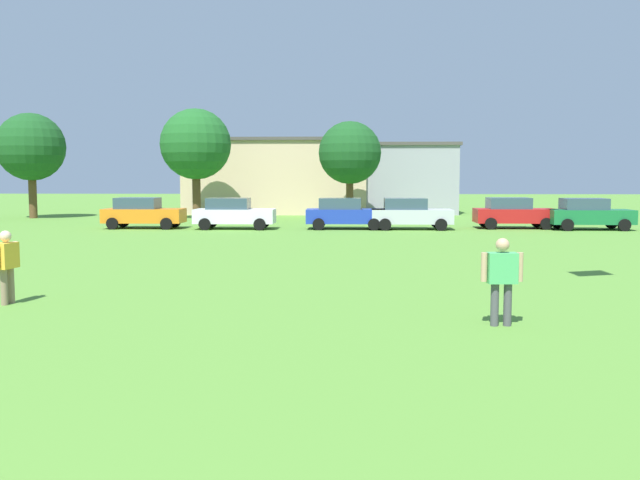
{
  "coord_description": "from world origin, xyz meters",
  "views": [
    {
      "loc": [
        4.58,
        -1.91,
        2.85
      ],
      "look_at": [
        4.1,
        9.12,
        1.84
      ],
      "focal_mm": 39.14,
      "sensor_mm": 36.0,
      "label": 1
    }
  ],
  "objects_px": {
    "parked_car_silver_3": "(410,213)",
    "tree_center": "(196,145)",
    "parked_car_white_1": "(233,213)",
    "adult_bystander": "(502,274)",
    "parked_car_red_4": "(513,213)",
    "parked_car_orange_0": "(143,213)",
    "tree_far_right": "(350,153)",
    "bystander_near_trees": "(6,261)",
    "parked_car_green_5": "(589,214)",
    "tree_far_left": "(31,147)",
    "parked_car_blue_2": "(345,213)"
  },
  "relations": [
    {
      "from": "parked_car_orange_0",
      "to": "tree_far_right",
      "type": "bearing_deg",
      "value": 38.59
    },
    {
      "from": "tree_far_right",
      "to": "parked_car_orange_0",
      "type": "bearing_deg",
      "value": -141.41
    },
    {
      "from": "parked_car_red_4",
      "to": "adult_bystander",
      "type": "bearing_deg",
      "value": -103.45
    },
    {
      "from": "parked_car_orange_0",
      "to": "parked_car_red_4",
      "type": "distance_m",
      "value": 20.29
    },
    {
      "from": "parked_car_silver_3",
      "to": "adult_bystander",
      "type": "bearing_deg",
      "value": -90.79
    },
    {
      "from": "bystander_near_trees",
      "to": "parked_car_red_4",
      "type": "relative_size",
      "value": 0.38
    },
    {
      "from": "tree_far_left",
      "to": "tree_far_right",
      "type": "height_order",
      "value": "tree_far_left"
    },
    {
      "from": "parked_car_silver_3",
      "to": "parked_car_red_4",
      "type": "distance_m",
      "value": 5.77
    },
    {
      "from": "tree_far_right",
      "to": "parked_car_blue_2",
      "type": "bearing_deg",
      "value": -91.64
    },
    {
      "from": "parked_car_silver_3",
      "to": "bystander_near_trees",
      "type": "bearing_deg",
      "value": -115.82
    },
    {
      "from": "bystander_near_trees",
      "to": "parked_car_orange_0",
      "type": "xyz_separation_m",
      "value": [
        -3.71,
        22.56,
        -0.12
      ]
    },
    {
      "from": "bystander_near_trees",
      "to": "tree_far_right",
      "type": "height_order",
      "value": "tree_far_right"
    },
    {
      "from": "bystander_near_trees",
      "to": "parked_car_blue_2",
      "type": "xyz_separation_m",
      "value": [
        7.36,
        22.54,
        -0.12
      ]
    },
    {
      "from": "parked_car_silver_3",
      "to": "parked_car_red_4",
      "type": "bearing_deg",
      "value": 9.32
    },
    {
      "from": "tree_center",
      "to": "parked_car_white_1",
      "type": "bearing_deg",
      "value": -66.09
    },
    {
      "from": "tree_center",
      "to": "parked_car_blue_2",
      "type": "bearing_deg",
      "value": -41.11
    },
    {
      "from": "bystander_near_trees",
      "to": "parked_car_white_1",
      "type": "relative_size",
      "value": 0.38
    },
    {
      "from": "parked_car_green_5",
      "to": "tree_far_left",
      "type": "height_order",
      "value": "tree_far_left"
    },
    {
      "from": "parked_car_white_1",
      "to": "parked_car_red_4",
      "type": "height_order",
      "value": "same"
    },
    {
      "from": "parked_car_blue_2",
      "to": "parked_car_white_1",
      "type": "bearing_deg",
      "value": -177.78
    },
    {
      "from": "parked_car_orange_0",
      "to": "tree_far_right",
      "type": "xyz_separation_m",
      "value": [
        11.33,
        9.04,
        3.53
      ]
    },
    {
      "from": "parked_car_blue_2",
      "to": "adult_bystander",
      "type": "bearing_deg",
      "value": -82.59
    },
    {
      "from": "adult_bystander",
      "to": "parked_car_red_4",
      "type": "bearing_deg",
      "value": -106.47
    },
    {
      "from": "parked_car_blue_2",
      "to": "parked_car_red_4",
      "type": "relative_size",
      "value": 1.0
    },
    {
      "from": "parked_car_red_4",
      "to": "parked_car_silver_3",
      "type": "bearing_deg",
      "value": -170.68
    },
    {
      "from": "tree_far_right",
      "to": "parked_car_silver_3",
      "type": "bearing_deg",
      "value": -70.49
    },
    {
      "from": "parked_car_white_1",
      "to": "parked_car_silver_3",
      "type": "xyz_separation_m",
      "value": [
        9.53,
        0.14,
        0.0
      ]
    },
    {
      "from": "parked_car_green_5",
      "to": "tree_far_right",
      "type": "bearing_deg",
      "value": 144.64
    },
    {
      "from": "parked_car_green_5",
      "to": "tree_far_right",
      "type": "distance_m",
      "value": 16.0
    },
    {
      "from": "tree_far_left",
      "to": "tree_far_right",
      "type": "distance_m",
      "value": 21.53
    },
    {
      "from": "parked_car_green_5",
      "to": "parked_car_orange_0",
      "type": "bearing_deg",
      "value": -179.98
    },
    {
      "from": "adult_bystander",
      "to": "parked_car_red_4",
      "type": "relative_size",
      "value": 0.39
    },
    {
      "from": "parked_car_silver_3",
      "to": "tree_center",
      "type": "xyz_separation_m",
      "value": [
        -13.5,
        8.83,
        4.09
      ]
    },
    {
      "from": "adult_bystander",
      "to": "parked_car_white_1",
      "type": "bearing_deg",
      "value": -72.15
    },
    {
      "from": "parked_car_white_1",
      "to": "tree_far_left",
      "type": "height_order",
      "value": "tree_far_left"
    },
    {
      "from": "tree_center",
      "to": "tree_far_right",
      "type": "distance_m",
      "value": 10.28
    },
    {
      "from": "parked_car_orange_0",
      "to": "tree_far_left",
      "type": "relative_size",
      "value": 0.61
    },
    {
      "from": "bystander_near_trees",
      "to": "parked_car_silver_3",
      "type": "xyz_separation_m",
      "value": [
        10.86,
        22.45,
        -0.12
      ]
    },
    {
      "from": "parked_car_silver_3",
      "to": "tree_far_left",
      "type": "bearing_deg",
      "value": 160.08
    },
    {
      "from": "parked_car_silver_3",
      "to": "tree_far_right",
      "type": "xyz_separation_m",
      "value": [
        -3.24,
        9.15,
        3.53
      ]
    },
    {
      "from": "parked_car_green_5",
      "to": "tree_center",
      "type": "xyz_separation_m",
      "value": [
        -22.99,
        8.71,
        4.09
      ]
    },
    {
      "from": "parked_car_silver_3",
      "to": "parked_car_green_5",
      "type": "bearing_deg",
      "value": 0.73
    },
    {
      "from": "parked_car_green_5",
      "to": "parked_car_silver_3",
      "type": "bearing_deg",
      "value": -179.27
    },
    {
      "from": "tree_far_right",
      "to": "parked_car_red_4",
      "type": "bearing_deg",
      "value": -42.6
    },
    {
      "from": "tree_center",
      "to": "parked_car_green_5",
      "type": "bearing_deg",
      "value": -20.74
    },
    {
      "from": "parked_car_white_1",
      "to": "tree_far_right",
      "type": "relative_size",
      "value": 0.66
    },
    {
      "from": "parked_car_blue_2",
      "to": "tree_far_right",
      "type": "distance_m",
      "value": 9.72
    },
    {
      "from": "bystander_near_trees",
      "to": "tree_center",
      "type": "xyz_separation_m",
      "value": [
        -2.64,
        31.27,
        3.97
      ]
    },
    {
      "from": "adult_bystander",
      "to": "parked_car_blue_2",
      "type": "xyz_separation_m",
      "value": [
        -3.17,
        24.36,
        -0.14
      ]
    },
    {
      "from": "parked_car_silver_3",
      "to": "tree_center",
      "type": "relative_size",
      "value": 0.59
    }
  ]
}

